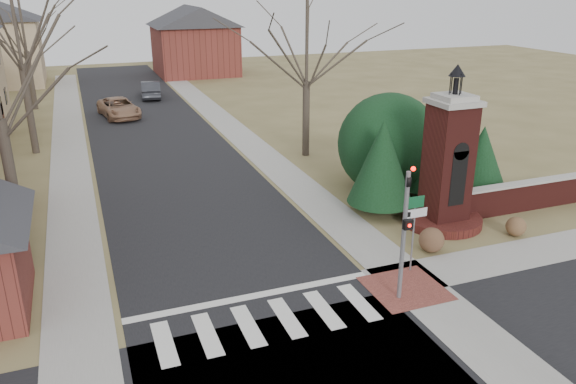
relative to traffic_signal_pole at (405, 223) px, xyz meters
name	(u,v)px	position (x,y,z in m)	size (l,w,h in m)	color
ground	(277,337)	(-4.30, -0.57, -2.59)	(120.00, 120.00, 0.00)	brown
main_street	(158,141)	(-4.30, 21.43, -2.58)	(8.00, 70.00, 0.01)	black
crosswalk_zone	(268,322)	(-4.30, 0.23, -2.58)	(8.00, 2.20, 0.02)	silver
stop_bar	(252,296)	(-4.30, 1.73, -2.58)	(8.00, 0.35, 0.02)	silver
sidewalk_right_main	(238,134)	(0.90, 21.43, -2.58)	(2.00, 60.00, 0.02)	gray
sidewalk_left	(69,149)	(-9.50, 21.43, -2.58)	(2.00, 60.00, 0.02)	gray
curb_apron	(406,288)	(0.50, 0.43, -2.57)	(2.40, 2.40, 0.02)	brown
traffic_signal_pole	(405,223)	(0.00, 0.00, 0.00)	(0.28, 0.41, 4.50)	slate
sign_post	(414,219)	(1.29, 1.41, -0.64)	(0.90, 0.07, 2.75)	slate
brick_gate_monument	(447,174)	(4.70, 4.42, -0.42)	(3.20, 3.20, 6.47)	#4F1A17
brick_garden_wall	(530,195)	(9.20, 4.43, -1.93)	(7.50, 0.50, 1.30)	#4F1A17
house_distant_right	(194,39)	(3.69, 47.42, 1.06)	(8.80, 8.80, 7.30)	maroon
evergreen_near	(382,161)	(2.90, 6.43, -0.29)	(2.80, 2.80, 4.10)	#473D33
evergreen_mid	(433,140)	(6.20, 7.63, 0.01)	(3.40, 3.40, 4.70)	#473D33
evergreen_far	(481,156)	(8.20, 6.63, -0.69)	(2.40, 2.40, 3.30)	#473D33
evergreen_mass	(389,140)	(4.70, 8.93, -0.19)	(4.80, 4.80, 4.80)	black
bare_tree_1	(12,8)	(-11.30, 21.43, 5.44)	(8.40, 8.40, 11.64)	#473D33
bare_tree_2	(21,15)	(-11.80, 34.43, 4.44)	(7.35, 7.35, 10.19)	#473D33
bare_tree_3	(307,35)	(3.20, 15.43, 4.10)	(7.00, 7.00, 9.70)	#473D33
pickup_truck	(119,108)	(-5.90, 29.17, -1.89)	(2.31, 5.00, 1.39)	#9A7054
distant_car	(151,90)	(-2.70, 35.67, -1.86)	(1.53, 4.38, 1.44)	#33353B
dry_shrub_left	(431,240)	(2.81, 2.43, -2.12)	(0.93, 0.93, 0.93)	brown
dry_shrub_right	(516,226)	(6.70, 2.43, -2.20)	(0.78, 0.78, 0.78)	brown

